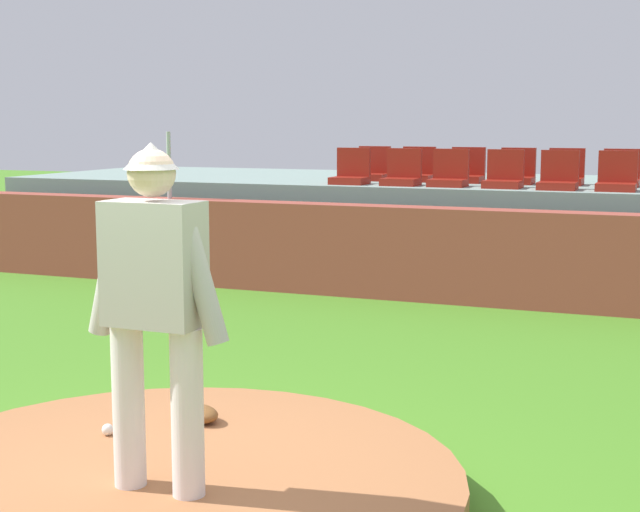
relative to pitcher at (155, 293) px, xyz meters
The scene contains 19 objects.
pitchers_mound 1.22m from the pitcher, 116.07° to the left, with size 3.37×3.37×0.26m, color #A6683E.
pitcher is the anchor object (origin of this frame).
baseball 1.42m from the pitcher, 140.03° to the left, with size 0.07×0.07×0.07m, color white.
fielding_glove 1.52m from the pitcher, 108.07° to the left, with size 0.30×0.20×0.11m, color brown.
brick_barrier 7.02m from the pitcher, 90.88° to the left, with size 15.38×0.40×1.15m, color #9D4537.
fence_post_left 8.07m from the pitcher, 120.11° to the left, with size 0.06×0.06×0.90m, color silver.
bleacher_platform 9.73m from the pitcher, 90.63° to the left, with size 14.66×3.98×1.33m, color gray.
stadium_chair_0 8.45m from the pitcher, 102.82° to the left, with size 0.48×0.44×0.50m.
stadium_chair_1 8.33m from the pitcher, 97.85° to the left, with size 0.48×0.44×0.50m.
stadium_chair_2 8.28m from the pitcher, 93.37° to the left, with size 0.48×0.44×0.50m.
stadium_chair_3 8.27m from the pitcher, 88.28° to the left, with size 0.48×0.44×0.50m.
stadium_chair_4 8.27m from the pitcher, 83.35° to the left, with size 0.48×0.44×0.50m.
stadium_chair_5 8.42m from the pitcher, 78.55° to the left, with size 0.48×0.44×0.50m.
stadium_chair_6 9.34m from the pitcher, 101.53° to the left, with size 0.48×0.44×0.50m.
stadium_chair_7 9.23m from the pitcher, 97.34° to the left, with size 0.48×0.44×0.50m.
stadium_chair_8 9.17m from the pitcher, 92.80° to the left, with size 0.48×0.44×0.50m.
stadium_chair_9 9.13m from the pitcher, 88.31° to the left, with size 0.48×0.44×0.50m.
stadium_chair_10 9.21m from the pitcher, 84.20° to the left, with size 0.48×0.44×0.50m.
stadium_chair_11 9.27m from the pitcher, 79.66° to the left, with size 0.48×0.44×0.50m.
Camera 1 is at (2.64, -4.31, 2.19)m, focal length 52.55 mm.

